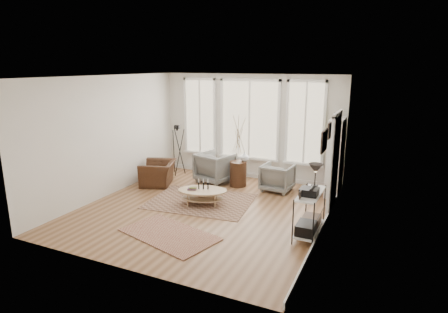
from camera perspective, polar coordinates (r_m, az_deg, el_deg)
The scene contains 17 objects.
room at distance 8.02m, azimuth -2.88°, elevation 1.50°, with size 5.50×5.54×2.90m.
bay_window at distance 10.42m, azimuth 3.89°, elevation 5.36°, with size 4.14×0.12×2.24m.
door at distance 8.38m, azimuth 16.51°, elevation -0.66°, with size 0.09×1.06×2.22m.
bookcase at distance 9.48m, azimuth 16.62°, elevation -0.07°, with size 0.31×0.85×2.06m.
low_shelf at distance 7.24m, azimuth 12.93°, elevation -7.82°, with size 0.38×1.08×1.30m.
wall_art at distance 6.85m, azimuth 15.21°, elevation 2.74°, with size 0.04×0.88×0.44m.
rug_main at distance 8.90m, azimuth -3.58°, elevation -6.81°, with size 2.34×1.76×0.01m, color brown.
rug_runner at distance 7.31m, azimuth -8.35°, elevation -11.63°, with size 1.84×1.02×0.01m, color brown.
coffee_table at distance 8.62m, azimuth -3.34°, elevation -5.57°, with size 1.29×1.02×0.52m.
armchair_left at distance 10.21m, azimuth -1.32°, elevation -1.66°, with size 0.88×0.90×0.82m, color slate.
armchair_right at distance 9.62m, azimuth 8.15°, elevation -3.18°, with size 0.74×0.76×0.69m, color slate.
side_table at distance 9.76m, azimuth 2.21°, elevation 0.51°, with size 0.44×0.44×1.85m.
vase at distance 9.86m, azimuth 3.13°, elevation 0.03°, with size 0.24×0.24×0.25m, color silver.
accent_chair at distance 10.18m, azimuth -10.00°, elevation -2.50°, with size 0.84×0.96×0.62m, color #3D2214.
tripod_camera at distance 10.96m, azimuth -7.06°, elevation 0.71°, with size 0.51×0.51×1.45m.
book_stack_near at distance 9.57m, azimuth 13.79°, elevation -5.13°, with size 0.23×0.29×0.19m, color maroon.
book_stack_far at distance 9.23m, azimuth 13.33°, elevation -5.93°, with size 0.19×0.24×0.15m, color maroon.
Camera 1 is at (3.67, -6.91, 3.14)m, focal length 30.00 mm.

